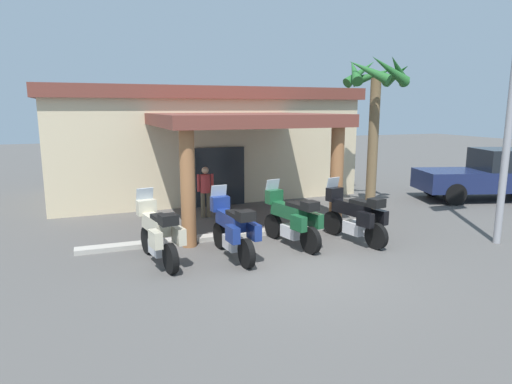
{
  "coord_description": "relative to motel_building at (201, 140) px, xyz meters",
  "views": [
    {
      "loc": [
        -4.22,
        -8.21,
        3.48
      ],
      "look_at": [
        -0.09,
        2.94,
        1.2
      ],
      "focal_mm": 30.93,
      "sensor_mm": 36.0,
      "label": 1
    }
  ],
  "objects": [
    {
      "name": "ground_plane",
      "position": [
        0.05,
        -9.53,
        -2.16
      ],
      "size": [
        80.0,
        80.0,
        0.0
      ],
      "primitive_type": "plane",
      "color": "#514F4C"
    },
    {
      "name": "motorcycle_green",
      "position": [
        0.47,
        -7.88,
        -1.46
      ],
      "size": [
        0.94,
        2.19,
        1.61
      ],
      "rotation": [
        0.0,
        0.0,
        1.79
      ],
      "color": "black",
      "rests_on": "ground_plane"
    },
    {
      "name": "palm_tree_near_portico",
      "position": [
        4.91,
        -4.89,
        1.79
      ],
      "size": [
        2.28,
        2.33,
        5.24
      ],
      "color": "brown",
      "rests_on": "ground_plane"
    },
    {
      "name": "motorcycle_blue",
      "position": [
        -1.22,
        -8.25,
        -1.46
      ],
      "size": [
        0.75,
        2.21,
        1.61
      ],
      "rotation": [
        0.0,
        0.0,
        1.68
      ],
      "color": "black",
      "rests_on": "ground_plane"
    },
    {
      "name": "curb_strip",
      "position": [
        -0.38,
        -6.67,
        -2.1
      ],
      "size": [
        8.75,
        0.36,
        0.12
      ],
      "primitive_type": "cube",
      "color": "#ADA89E",
      "rests_on": "ground_plane"
    },
    {
      "name": "motel_building",
      "position": [
        0.0,
        0.0,
        0.0
      ],
      "size": [
        11.98,
        10.72,
        4.22
      ],
      "rotation": [
        0.0,
        0.0,
        0.02
      ],
      "color": "beige",
      "rests_on": "ground_plane"
    },
    {
      "name": "motorcycle_cream",
      "position": [
        -2.91,
        -8.02,
        -1.46
      ],
      "size": [
        0.89,
        2.2,
        1.61
      ],
      "rotation": [
        0.0,
        0.0,
        1.76
      ],
      "color": "black",
      "rests_on": "ground_plane"
    },
    {
      "name": "motorcycle_black",
      "position": [
        2.15,
        -8.15,
        -1.46
      ],
      "size": [
        0.95,
        2.18,
        1.61
      ],
      "rotation": [
        0.0,
        0.0,
        1.8
      ],
      "color": "black",
      "rests_on": "ground_plane"
    },
    {
      "name": "pickup_truck_navy",
      "position": [
        10.0,
        -5.28,
        -1.22
      ],
      "size": [
        5.52,
        3.27,
        1.95
      ],
      "rotation": [
        0.0,
        0.0,
        -0.28
      ],
      "color": "black",
      "rests_on": "ground_plane"
    },
    {
      "name": "pedestrian",
      "position": [
        -0.87,
        -4.22,
        -1.21
      ],
      "size": [
        0.53,
        0.32,
        1.64
      ],
      "rotation": [
        0.0,
        0.0,
        1.46
      ],
      "color": "brown",
      "rests_on": "ground_plane"
    }
  ]
}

